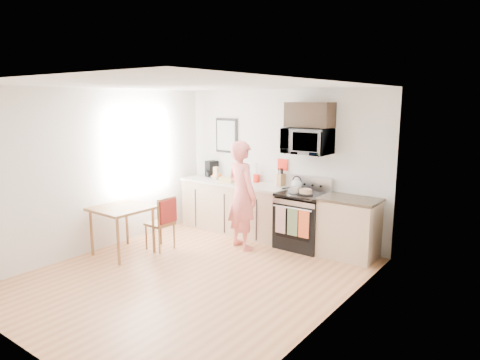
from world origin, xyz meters
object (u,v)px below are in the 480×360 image
Objects in this scene: chair at (165,217)px; range at (302,222)px; person at (242,195)px; cake at (305,192)px; microwave at (308,141)px; dining_table at (122,213)px.

range is at bearing 42.14° from chair.
chair is at bearing -138.94° from range.
range is 1.10m from person.
range is at bearing 138.95° from cake.
chair is at bearing -136.99° from microwave.
range is 4.62× the size of cake.
chair is (-1.69, -1.58, -1.19)m from microwave.
range is 0.65× the size of person.
dining_table is 2.93m from cake.
chair is (0.43, 0.51, -0.11)m from dining_table.
range is at bearing -122.31° from person.
person reaches higher than cake.
microwave is at bearing 44.09° from chair.
microwave reaches higher than cake.
cake is at bearing -41.05° from range.
cake is (1.77, 1.41, 0.39)m from chair.
microwave is at bearing 90.06° from range.
person is at bearing -137.92° from microwave.
person is at bearing -147.85° from cake.
chair is 2.29m from cake.
cake is (0.08, -0.17, -0.80)m from microwave.
dining_table is at bearing -128.98° from chair.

